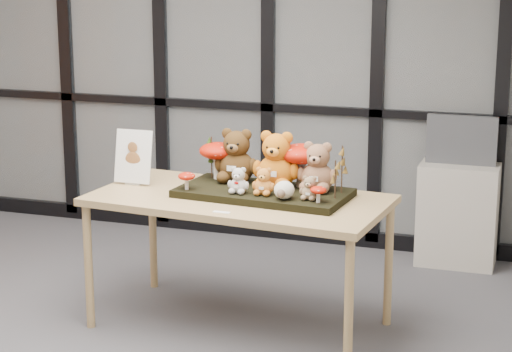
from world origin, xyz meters
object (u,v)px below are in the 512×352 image
(mushroom_back_left, at_px, (218,159))
(bear_pooh_yellow, at_px, (277,157))
(bear_small_yellow, at_px, (264,180))
(bear_white_bow, at_px, (239,179))
(mushroom_back_right, at_px, (301,163))
(cabinet, at_px, (457,215))
(monitor, at_px, (462,140))
(bear_tan_back, at_px, (318,164))
(bear_beige_small, at_px, (310,186))
(sign_holder, at_px, (133,159))
(mushroom_front_left, at_px, (187,180))
(bear_brown_medium, at_px, (237,152))
(plush_cream_hedgehog, at_px, (284,189))
(mushroom_front_right, at_px, (318,194))
(diorama_tray, at_px, (263,193))
(display_table, at_px, (239,207))

(mushroom_back_left, bearing_deg, bear_pooh_yellow, -12.60)
(bear_small_yellow, bearing_deg, bear_white_bow, -170.53)
(bear_pooh_yellow, distance_m, mushroom_back_right, 0.15)
(bear_pooh_yellow, bearing_deg, bear_white_bow, -124.42)
(cabinet, height_order, monitor, monitor)
(bear_tan_back, xyz_separation_m, bear_beige_small, (0.01, -0.22, -0.08))
(bear_pooh_yellow, distance_m, sign_holder, 0.92)
(bear_pooh_yellow, bearing_deg, mushroom_back_right, 29.50)
(mushroom_front_left, bearing_deg, bear_beige_small, 0.51)
(bear_brown_medium, distance_m, bear_white_bow, 0.31)
(sign_holder, distance_m, cabinet, 2.44)
(mushroom_back_left, bearing_deg, bear_brown_medium, -9.44)
(bear_pooh_yellow, relative_size, monitor, 0.75)
(bear_brown_medium, height_order, plush_cream_hedgehog, bear_brown_medium)
(mushroom_back_left, bearing_deg, monitor, 46.23)
(mushroom_front_left, xyz_separation_m, cabinet, (1.40, 1.68, -0.54))
(bear_brown_medium, xyz_separation_m, bear_small_yellow, (0.26, -0.26, -0.09))
(bear_brown_medium, xyz_separation_m, bear_white_bow, (0.11, -0.27, -0.09))
(bear_white_bow, relative_size, bear_beige_small, 1.14)
(plush_cream_hedgehog, height_order, mushroom_front_right, plush_cream_hedgehog)
(sign_holder, bearing_deg, plush_cream_hedgehog, -11.24)
(diorama_tray, bearing_deg, bear_pooh_yellow, 59.15)
(bear_white_bow, relative_size, mushroom_back_left, 0.68)
(mushroom_front_right, bearing_deg, bear_small_yellow, 168.43)
(display_table, height_order, plush_cream_hedgehog, plush_cream_hedgehog)
(diorama_tray, height_order, cabinet, diorama_tray)
(diorama_tray, distance_m, bear_small_yellow, 0.16)
(mushroom_back_left, bearing_deg, mushroom_front_left, -104.14)
(bear_pooh_yellow, height_order, monitor, bear_pooh_yellow)
(mushroom_back_left, bearing_deg, bear_small_yellow, -35.74)
(cabinet, bearing_deg, bear_brown_medium, -130.68)
(bear_brown_medium, height_order, cabinet, bear_brown_medium)
(bear_brown_medium, height_order, sign_holder, bear_brown_medium)
(bear_small_yellow, xyz_separation_m, sign_holder, (-0.90, 0.15, 0.03))
(bear_beige_small, distance_m, plush_cream_hedgehog, 0.14)
(bear_brown_medium, distance_m, bear_tan_back, 0.53)
(diorama_tray, height_order, mushroom_back_left, mushroom_back_left)
(display_table, height_order, mushroom_back_left, mushroom_back_left)
(mushroom_back_right, distance_m, cabinet, 1.72)
(cabinet, bearing_deg, monitor, 90.00)
(bear_beige_small, bearing_deg, bear_tan_back, 98.45)
(mushroom_front_right, bearing_deg, bear_pooh_yellow, 141.30)
(bear_beige_small, height_order, plush_cream_hedgehog, bear_beige_small)
(bear_pooh_yellow, bearing_deg, cabinet, 63.08)
(plush_cream_hedgehog, bearing_deg, bear_small_yellow, 162.70)
(diorama_tray, relative_size, mushroom_back_right, 3.50)
(display_table, height_order, bear_white_bow, bear_white_bow)
(bear_small_yellow, relative_size, bear_beige_small, 1.19)
(mushroom_back_left, relative_size, mushroom_front_right, 2.44)
(bear_white_bow, distance_m, plush_cream_hedgehog, 0.29)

